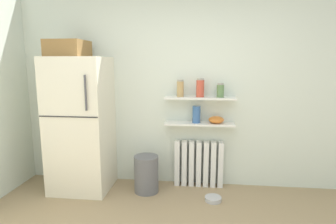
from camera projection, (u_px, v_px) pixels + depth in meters
name	position (u px, v px, depth m)	size (l,w,h in m)	color
back_wall	(186.00, 88.00, 3.70)	(7.04, 0.10, 2.60)	silver
refrigerator	(80.00, 121.00, 3.55)	(0.72, 0.68, 1.90)	silver
radiator	(199.00, 164.00, 3.72)	(0.64, 0.12, 0.61)	white
wall_shelf_lower	(199.00, 124.00, 3.59)	(0.89, 0.22, 0.03)	white
wall_shelf_upper	(200.00, 98.00, 3.54)	(0.89, 0.22, 0.03)	white
storage_jar_0	(180.00, 88.00, 3.55)	(0.09, 0.09, 0.22)	tan
storage_jar_1	(200.00, 88.00, 3.52)	(0.10, 0.10, 0.23)	#C64C38
storage_jar_2	(220.00, 90.00, 3.49)	(0.09, 0.09, 0.18)	#5B7F4C
vase	(196.00, 114.00, 3.58)	(0.10, 0.10, 0.22)	#38609E
shelf_bowl	(216.00, 120.00, 3.56)	(0.20, 0.20, 0.09)	orange
trash_bin	(146.00, 174.00, 3.55)	(0.31, 0.31, 0.47)	slate
pet_food_bowl	(213.00, 199.00, 3.34)	(0.20, 0.20, 0.05)	#B7B7BC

